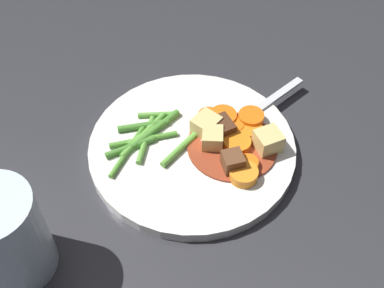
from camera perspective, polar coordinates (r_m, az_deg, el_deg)
ground_plane at (r=0.60m, az=0.00°, el=-0.90°), size 3.00×3.00×0.00m
dinner_plate at (r=0.60m, az=0.00°, el=-0.46°), size 0.25×0.25×0.01m
stew_sauce at (r=0.59m, az=4.71°, el=-0.24°), size 0.11×0.11×0.00m
carrot_slice_0 at (r=0.61m, az=3.66°, el=3.11°), size 0.04×0.04×0.01m
carrot_slice_1 at (r=0.61m, az=6.90°, el=3.00°), size 0.04×0.04×0.01m
carrot_slice_2 at (r=0.60m, az=6.79°, el=1.72°), size 0.04×0.04×0.01m
carrot_slice_3 at (r=0.57m, az=6.54°, el=-2.38°), size 0.03×0.03×0.01m
carrot_slice_4 at (r=0.58m, az=5.29°, el=-0.03°), size 0.03×0.03×0.01m
carrot_slice_5 at (r=0.61m, az=1.97°, el=3.08°), size 0.03×0.03×0.01m
carrot_slice_6 at (r=0.60m, az=4.71°, el=2.09°), size 0.04×0.04×0.01m
carrot_slice_7 at (r=0.56m, az=6.05°, el=-3.51°), size 0.05×0.05×0.01m
potato_chunk_0 at (r=0.59m, az=1.67°, el=2.19°), size 0.04×0.04×0.02m
potato_chunk_1 at (r=0.58m, az=2.42°, el=0.64°), size 0.03×0.03×0.02m
potato_chunk_2 at (r=0.58m, az=8.87°, el=0.23°), size 0.04×0.04×0.03m
meat_chunk_0 at (r=0.59m, az=3.35°, el=1.82°), size 0.04×0.04×0.02m
meat_chunk_1 at (r=0.56m, az=4.77°, el=-2.11°), size 0.03×0.03×0.02m
green_bean_0 at (r=0.58m, az=-1.44°, el=-0.57°), size 0.04×0.06×0.01m
green_bean_1 at (r=0.62m, az=-3.92°, el=3.46°), size 0.05×0.01×0.01m
green_bean_2 at (r=0.60m, az=-5.36°, el=0.88°), size 0.01×0.07×0.01m
green_bean_3 at (r=0.61m, az=-5.72°, el=2.16°), size 0.06×0.03×0.01m
green_bean_4 at (r=0.59m, az=-5.74°, el=0.28°), size 0.08×0.03×0.01m
green_bean_5 at (r=0.60m, az=-4.14°, el=1.84°), size 0.05×0.06×0.01m
green_bean_6 at (r=0.59m, az=-7.22°, el=-0.35°), size 0.06×0.04×0.01m
green_bean_7 at (r=0.58m, az=-7.52°, el=-0.80°), size 0.03×0.08×0.01m
green_bean_8 at (r=0.60m, az=-5.66°, el=1.10°), size 0.05×0.08×0.01m
green_bean_9 at (r=0.60m, az=-5.26°, el=1.30°), size 0.05×0.05×0.01m
fork at (r=0.63m, az=7.08°, el=3.60°), size 0.13×0.14×0.00m
water_glass at (r=0.50m, az=-20.98°, el=-10.05°), size 0.08×0.08×0.11m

